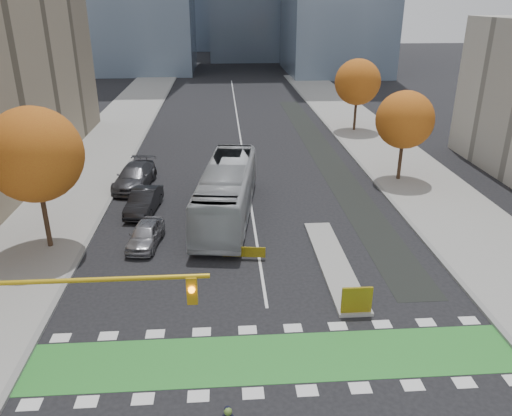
{
  "coord_description": "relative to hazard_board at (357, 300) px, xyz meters",
  "views": [
    {
      "loc": [
        -1.88,
        -14.59,
        13.4
      ],
      "look_at": [
        -0.17,
        10.0,
        3.0
      ],
      "focal_mm": 35.0,
      "sensor_mm": 36.0,
      "label": 1
    }
  ],
  "objects": [
    {
      "name": "ground",
      "position": [
        -4.0,
        -4.2,
        -0.8
      ],
      "size": [
        300.0,
        300.0,
        0.0
      ],
      "primitive_type": "plane",
      "color": "black",
      "rests_on": "ground"
    },
    {
      "name": "sidewalk_west",
      "position": [
        -17.5,
        15.8,
        -0.73
      ],
      "size": [
        7.0,
        120.0,
        0.15
      ],
      "primitive_type": "cube",
      "color": "gray",
      "rests_on": "ground"
    },
    {
      "name": "sidewalk_east",
      "position": [
        9.5,
        15.8,
        -0.73
      ],
      "size": [
        7.0,
        120.0,
        0.15
      ],
      "primitive_type": "cube",
      "color": "gray",
      "rests_on": "ground"
    },
    {
      "name": "curb_west",
      "position": [
        -14.0,
        15.8,
        -0.73
      ],
      "size": [
        0.3,
        120.0,
        0.16
      ],
      "primitive_type": "cube",
      "color": "gray",
      "rests_on": "ground"
    },
    {
      "name": "curb_east",
      "position": [
        6.0,
        15.8,
        -0.73
      ],
      "size": [
        0.3,
        120.0,
        0.16
      ],
      "primitive_type": "cube",
      "color": "gray",
      "rests_on": "ground"
    },
    {
      "name": "bike_crossing",
      "position": [
        -4.0,
        -2.7,
        -0.79
      ],
      "size": [
        20.0,
        3.0,
        0.01
      ],
      "primitive_type": "cube",
      "color": "#2A822D",
      "rests_on": "ground"
    },
    {
      "name": "centre_line",
      "position": [
        -4.0,
        35.8,
        -0.8
      ],
      "size": [
        0.15,
        70.0,
        0.01
      ],
      "primitive_type": "cube",
      "color": "silver",
      "rests_on": "ground"
    },
    {
      "name": "bike_lane_paint",
      "position": [
        3.5,
        25.8,
        -0.8
      ],
      "size": [
        2.5,
        50.0,
        0.01
      ],
      "primitive_type": "cube",
      "color": "black",
      "rests_on": "ground"
    },
    {
      "name": "median_island",
      "position": [
        0.0,
        4.8,
        -0.72
      ],
      "size": [
        1.6,
        10.0,
        0.16
      ],
      "primitive_type": "cube",
      "color": "gray",
      "rests_on": "ground"
    },
    {
      "name": "hazard_board",
      "position": [
        0.0,
        0.0,
        0.0
      ],
      "size": [
        1.4,
        0.12,
        1.3
      ],
      "primitive_type": "cube",
      "color": "yellow",
      "rests_on": "median_island"
    },
    {
      "name": "tree_west",
      "position": [
        -16.0,
        7.8,
        4.82
      ],
      "size": [
        5.2,
        5.2,
        8.22
      ],
      "color": "#332114",
      "rests_on": "ground"
    },
    {
      "name": "tree_east_near",
      "position": [
        8.0,
        17.8,
        4.06
      ],
      "size": [
        4.4,
        4.4,
        7.08
      ],
      "color": "#332114",
      "rests_on": "ground"
    },
    {
      "name": "tree_east_far",
      "position": [
        8.5,
        33.8,
        4.44
      ],
      "size": [
        4.8,
        4.8,
        7.65
      ],
      "color": "#332114",
      "rests_on": "ground"
    },
    {
      "name": "traffic_signal_west",
      "position": [
        -11.93,
        -4.71,
        3.23
      ],
      "size": [
        8.53,
        0.56,
        5.2
      ],
      "color": "#BF9914",
      "rests_on": "ground"
    },
    {
      "name": "bus",
      "position": [
        -5.67,
        11.65,
        0.95
      ],
      "size": [
        4.61,
        12.86,
        3.5
      ],
      "primitive_type": "imported",
      "rotation": [
        0.0,
        0.0,
        -0.14
      ],
      "color": "#AAAEB2",
      "rests_on": "ground"
    },
    {
      "name": "parked_car_a",
      "position": [
        -10.5,
        7.79,
        -0.11
      ],
      "size": [
        2.14,
        4.21,
        1.38
      ],
      "primitive_type": "imported",
      "rotation": [
        0.0,
        0.0,
        -0.13
      ],
      "color": "#98979C",
      "rests_on": "ground"
    },
    {
      "name": "parked_car_b",
      "position": [
        -11.28,
        12.79,
        -0.03
      ],
      "size": [
        2.22,
        4.83,
        1.53
      ],
      "primitive_type": "imported",
      "rotation": [
        0.0,
        0.0,
        -0.13
      ],
      "color": "black",
      "rests_on": "ground"
    },
    {
      "name": "parked_car_c",
      "position": [
        -12.64,
        17.79,
        0.04
      ],
      "size": [
        3.11,
        6.08,
        1.69
      ],
      "primitive_type": "imported",
      "rotation": [
        0.0,
        0.0,
        -0.13
      ],
      "color": "#49494E",
      "rests_on": "ground"
    }
  ]
}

